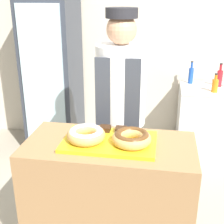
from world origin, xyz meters
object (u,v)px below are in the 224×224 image
Objects in this scene: beverage_fridge at (53,73)px; chest_freezer at (215,124)px; brownie_back_right at (121,130)px; baker_person at (121,114)px; donut_light_glaze at (86,134)px; bottle_blue at (191,75)px; serving_tray at (109,142)px; bottle_orange at (215,85)px; brownie_back_left at (105,129)px; donut_chocolate_glaze at (132,138)px; bottle_red at (220,78)px.

beverage_fridge is 2.04m from chest_freezer.
beverage_fridge is at bearing -179.81° from chest_freezer.
baker_person reaches higher than brownie_back_right.
donut_light_glaze is 2.09m from bottle_blue.
donut_light_glaze is at bearing -121.84° from chest_freezer.
chest_freezer is (1.97, 0.01, -0.53)m from beverage_fridge.
serving_tray is 2.42× the size of donut_light_glaze.
beverage_fridge is 9.41× the size of bottle_orange.
donut_light_glaze is at bearing -169.17° from serving_tray.
beverage_fridge is at bearing 175.53° from bottle_orange.
chest_freezer is at bearing -26.83° from bottle_blue.
bottle_orange is 0.39m from bottle_blue.
bottle_blue is (0.79, 1.94, -0.07)m from donut_light_glaze.
brownie_back_right is at bearing -81.61° from baker_person.
beverage_fridge reaches higher than bottle_blue.
baker_person is at bearing 85.29° from brownie_back_left.
donut_chocolate_glaze is at bearing 0.00° from donut_light_glaze.
brownie_back_left is 0.08× the size of chest_freezer.
donut_chocolate_glaze is 1.20× the size of bottle_orange.
donut_chocolate_glaze is at bearing -61.23° from brownie_back_right.
bottle_red is at bearing 93.99° from chest_freezer.
baker_person reaches higher than bottle_orange.
bottle_blue reaches higher than donut_chocolate_glaze.
beverage_fridge is (-0.95, 1.61, -0.05)m from brownie_back_left.
beverage_fridge is at bearing 120.72° from brownie_back_left.
serving_tray is 2.02m from beverage_fridge.
brownie_back_left is 1.00× the size of brownie_back_right.
chest_freezer is at bearing 61.09° from bottle_orange.
donut_chocolate_glaze is 0.19m from brownie_back_right.
donut_chocolate_glaze is (0.15, -0.03, 0.05)m from serving_tray.
baker_person is (-0.02, 0.62, -0.05)m from serving_tray.
bottle_blue reaches higher than donut_light_glaze.
bottle_orange is (0.89, 0.98, 0.01)m from baker_person.
donut_light_glaze is 2.18m from chest_freezer.
beverage_fridge is (-1.01, 1.74, -0.02)m from serving_tray.
baker_person is (0.13, 0.65, -0.10)m from donut_light_glaze.
baker_person is 1.32m from bottle_orange.
bottle_red reaches higher than brownie_back_left.
bottle_orange reaches higher than donut_light_glaze.
chest_freezer is (0.97, 1.13, -0.50)m from baker_person.
bottle_orange is at bearing -53.36° from bottle_blue.
bottle_orange is at bearing 60.73° from brownie_back_right.
donut_light_glaze is 3.33× the size of brownie_back_left.
donut_chocolate_glaze is 3.33× the size of brownie_back_left.
brownie_back_right is 0.04× the size of beverage_fridge.
chest_freezer is at bearing -86.01° from bottle_red.
bottle_blue is (-0.23, 0.32, 0.02)m from bottle_orange.
bottle_red is at bearing 2.68° from beverage_fridge.
brownie_back_right is at bearing 39.38° from donut_light_glaze.
serving_tray is 0.15m from brownie_back_right.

